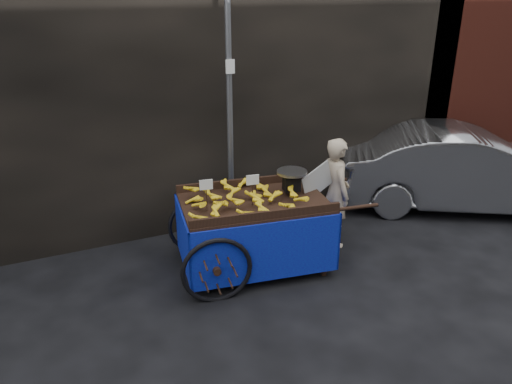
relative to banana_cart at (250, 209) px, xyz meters
name	(u,v)px	position (x,y,z in m)	size (l,w,h in m)	color
ground	(248,279)	(-0.14, -0.27, -0.83)	(80.00, 80.00, 0.00)	black
building_wall	(203,47)	(0.25, 2.33, 1.67)	(13.50, 2.00, 5.00)	black
street_pole	(229,96)	(0.16, 1.03, 1.18)	(0.12, 0.10, 4.00)	slate
banana_cart	(250,209)	(0.00, 0.00, 0.00)	(2.60, 1.47, 1.34)	black
vendor	(336,192)	(1.33, 0.13, -0.06)	(0.88, 0.61, 1.53)	tan
plastic_bag	(329,249)	(1.04, -0.23, -0.69)	(0.30, 0.24, 0.27)	#1640AA
parked_car	(464,169)	(3.89, 0.35, -0.18)	(1.37, 3.92, 1.29)	#ACADB3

